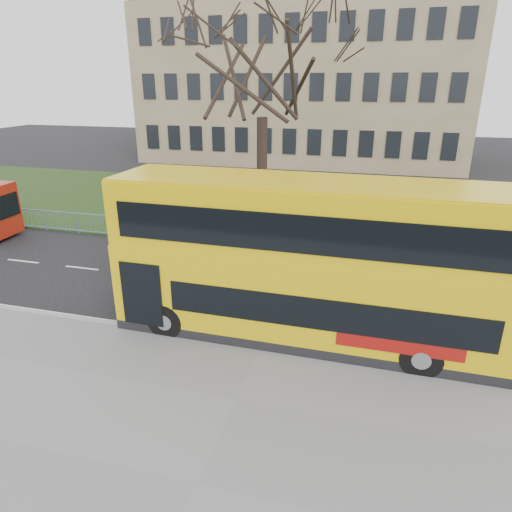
{
  "coord_description": "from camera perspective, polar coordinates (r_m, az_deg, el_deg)",
  "views": [
    {
      "loc": [
        2.88,
        -12.92,
        7.47
      ],
      "look_at": [
        -0.89,
        1.0,
        1.92
      ],
      "focal_mm": 32.0,
      "sensor_mm": 36.0,
      "label": 1
    }
  ],
  "objects": [
    {
      "name": "yellow_bus",
      "position": [
        13.45,
        6.46,
        -0.36
      ],
      "size": [
        11.56,
        2.9,
        4.83
      ],
      "rotation": [
        0.0,
        0.0,
        -0.01
      ],
      "color": "#E2BA09",
      "rests_on": "ground"
    },
    {
      "name": "kerb",
      "position": [
        13.87,
        0.8,
        -11.2
      ],
      "size": [
        80.0,
        0.2,
        0.14
      ],
      "primitive_type": "cube",
      "color": "gray",
      "rests_on": "ground"
    },
    {
      "name": "grass_verge",
      "position": [
        28.36,
        8.82,
        5.61
      ],
      "size": [
        80.0,
        15.4,
        0.08
      ],
      "primitive_type": "cube",
      "color": "#1D3312",
      "rests_on": "ground"
    },
    {
      "name": "ground",
      "position": [
        15.2,
        2.27,
        -8.41
      ],
      "size": [
        120.0,
        120.0,
        0.0
      ],
      "primitive_type": "plane",
      "color": "black",
      "rests_on": "ground"
    },
    {
      "name": "civic_building",
      "position": [
        48.57,
        6.19,
        20.37
      ],
      "size": [
        30.0,
        15.0,
        14.0
      ],
      "primitive_type": "cube",
      "color": "#807051",
      "rests_on": "ground"
    },
    {
      "name": "bare_tree",
      "position": [
        23.67,
        0.8,
        19.61
      ],
      "size": [
        9.52,
        9.52,
        13.6
      ],
      "primitive_type": null,
      "color": "black",
      "rests_on": "grass_verge"
    },
    {
      "name": "guard_railing",
      "position": [
        20.91,
        6.37,
        1.59
      ],
      "size": [
        40.0,
        0.12,
        1.1
      ],
      "primitive_type": null,
      "color": "#688CB9",
      "rests_on": "ground"
    },
    {
      "name": "pavement",
      "position": [
        10.06,
        -7.46,
        -26.6
      ],
      "size": [
        80.0,
        10.5,
        0.12
      ],
      "primitive_type": "cube",
      "color": "slate",
      "rests_on": "ground"
    }
  ]
}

